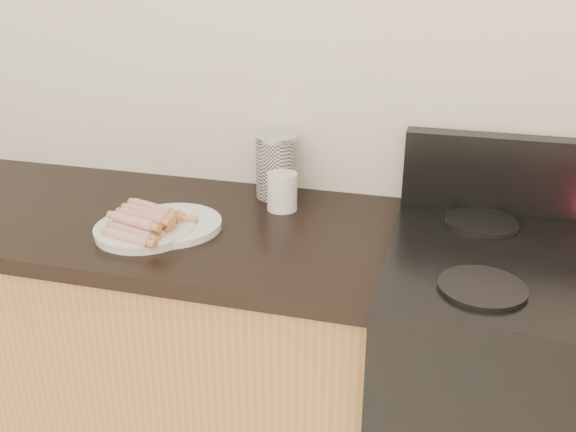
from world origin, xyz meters
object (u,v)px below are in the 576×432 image
(stove, at_px, (531,425))
(side_plate, at_px, (172,225))
(canister, at_px, (276,166))
(main_plate, at_px, (145,231))
(mug, at_px, (282,191))

(stove, height_order, side_plate, side_plate)
(stove, distance_m, canister, 0.94)
(main_plate, distance_m, canister, 0.42)
(stove, height_order, mug, mug)
(canister, distance_m, mug, 0.10)
(stove, distance_m, main_plate, 1.07)
(stove, relative_size, mug, 8.99)
(side_plate, xyz_separation_m, canister, (0.19, 0.28, 0.08))
(side_plate, bearing_deg, stove, 2.19)
(side_plate, relative_size, canister, 1.40)
(main_plate, bearing_deg, canister, 53.95)
(mug, bearing_deg, canister, 115.79)
(main_plate, height_order, mug, mug)
(stove, distance_m, mug, 0.86)
(stove, bearing_deg, side_plate, -177.81)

